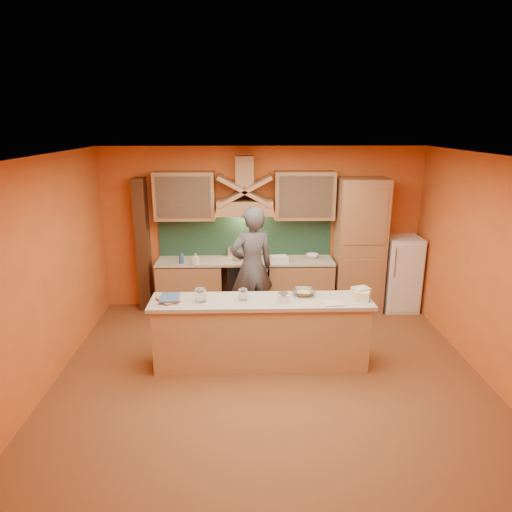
{
  "coord_description": "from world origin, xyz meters",
  "views": [
    {
      "loc": [
        -0.32,
        -5.25,
        3.17
      ],
      "look_at": [
        -0.15,
        0.9,
        1.37
      ],
      "focal_mm": 32.0,
      "sensor_mm": 36.0,
      "label": 1
    }
  ],
  "objects_px": {
    "stove": "(245,286)",
    "mixing_bowl": "(304,292)",
    "person": "(252,268)",
    "fridge": "(400,273)",
    "kitchen_scale": "(283,298)"
  },
  "relations": [
    {
      "from": "stove",
      "to": "mixing_bowl",
      "type": "relative_size",
      "value": 3.03
    },
    {
      "from": "person",
      "to": "fridge",
      "type": "bearing_deg",
      "value": 173.31
    },
    {
      "from": "stove",
      "to": "kitchen_scale",
      "type": "xyz_separation_m",
      "value": [
        0.48,
        -1.99,
        0.55
      ]
    },
    {
      "from": "stove",
      "to": "mixing_bowl",
      "type": "bearing_deg",
      "value": -65.91
    },
    {
      "from": "kitchen_scale",
      "to": "fridge",
      "type": "bearing_deg",
      "value": 38.56
    },
    {
      "from": "fridge",
      "to": "mixing_bowl",
      "type": "height_order",
      "value": "fridge"
    },
    {
      "from": "person",
      "to": "kitchen_scale",
      "type": "bearing_deg",
      "value": 85.2
    },
    {
      "from": "stove",
      "to": "person",
      "type": "height_order",
      "value": "person"
    },
    {
      "from": "fridge",
      "to": "person",
      "type": "distance_m",
      "value": 2.69
    },
    {
      "from": "fridge",
      "to": "mixing_bowl",
      "type": "relative_size",
      "value": 4.37
    },
    {
      "from": "person",
      "to": "mixing_bowl",
      "type": "xyz_separation_m",
      "value": [
        0.67,
        -1.11,
        0.01
      ]
    },
    {
      "from": "stove",
      "to": "person",
      "type": "relative_size",
      "value": 0.46
    },
    {
      "from": "kitchen_scale",
      "to": "mixing_bowl",
      "type": "distance_m",
      "value": 0.39
    },
    {
      "from": "stove",
      "to": "fridge",
      "type": "relative_size",
      "value": 0.69
    },
    {
      "from": "kitchen_scale",
      "to": "mixing_bowl",
      "type": "relative_size",
      "value": 0.45
    }
  ]
}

